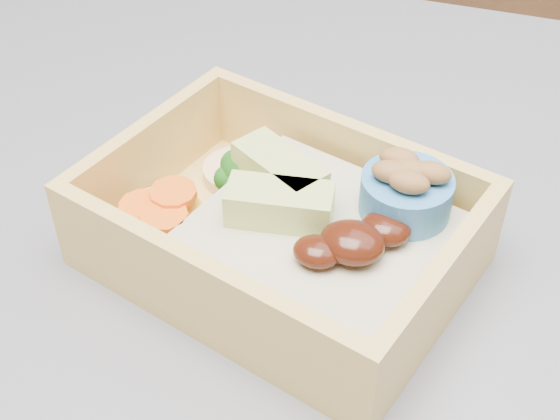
% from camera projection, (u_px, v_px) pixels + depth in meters
% --- Properties ---
extents(bento_box, '(0.21, 0.17, 0.07)m').
position_uv_depth(bento_box, '(291.00, 230.00, 0.38)').
color(bento_box, '#D9B159').
rests_on(bento_box, island).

